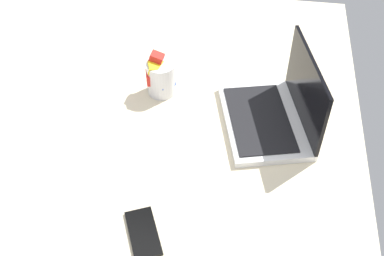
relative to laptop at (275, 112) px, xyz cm
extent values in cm
cube|color=beige|center=(17.58, -43.69, -13.41)|extent=(180.00, 140.00, 18.00)
cube|color=silver|center=(0.77, -2.94, -3.41)|extent=(37.72, 30.56, 2.00)
cube|color=black|center=(1.14, -4.40, -2.21)|extent=(32.34, 23.75, 0.40)
cube|color=black|center=(-2.00, 7.70, 8.09)|extent=(32.19, 9.27, 21.00)
cylinder|color=silver|center=(-9.17, -35.90, 1.09)|extent=(9.00, 9.00, 11.00)
cube|color=yellow|center=(-9.30, -36.78, -1.34)|extent=(5.52, 5.20, 5.26)
cube|color=blue|center=(-8.20, -34.49, 0.40)|extent=(7.08, 6.81, 5.02)
cube|color=red|center=(-8.07, -37.85, 2.15)|extent=(5.65, 6.11, 3.90)
cube|color=red|center=(-8.80, -35.58, 3.89)|extent=(7.25, 7.64, 5.21)
cube|color=yellow|center=(-8.26, -36.92, 5.63)|extent=(5.66, 6.90, 4.17)
cube|color=red|center=(-10.75, -37.44, 7.37)|extent=(4.37, 4.94, 4.42)
cube|color=black|center=(43.68, -30.33, -4.01)|extent=(15.56, 11.93, 0.80)
camera|label=1|loc=(105.55, -9.17, 96.86)|focal=44.99mm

